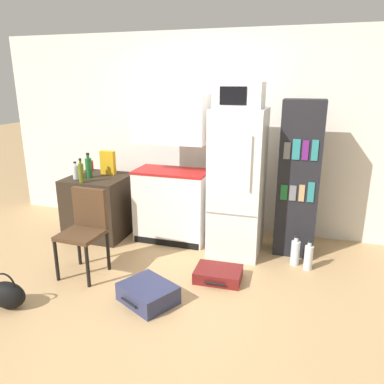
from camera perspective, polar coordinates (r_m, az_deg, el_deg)
The scene contains 19 objects.
ground_plane at distance 3.57m, azimuth -5.54°, elevation -16.20°, with size 24.00×24.00×0.00m, color tan.
wall_back at distance 4.90m, azimuth 5.41°, elevation 8.76°, with size 6.40×0.10×2.53m.
side_table at distance 4.95m, azimuth -13.85°, elevation -2.03°, with size 0.73×0.71×0.77m.
kitchen_hutch at distance 4.53m, azimuth -3.15°, elevation 2.36°, with size 0.89×0.48×1.78m.
refrigerator at distance 4.24m, azimuth 6.97°, elevation 1.39°, with size 0.57×0.67×1.65m.
microwave at distance 4.09m, azimuth 7.45°, elevation 14.44°, with size 0.48×0.40×0.27m.
bookshelf at distance 4.32m, azimuth 15.93°, elevation 1.81°, with size 0.44×0.34×1.74m.
bottle_olive_oil at distance 4.59m, azimuth -16.55°, elevation 2.87°, with size 0.06×0.06×0.29m.
bottle_ketchup_red at distance 5.22m, azimuth -15.26°, elevation 3.98°, with size 0.09×0.09×0.16m.
bottle_clear_short at distance 4.79m, azimuth -17.32°, elevation 2.98°, with size 0.07×0.07×0.22m.
bottle_green_tall at distance 4.80m, azimuth -15.48°, elevation 3.66°, with size 0.08×0.08×0.31m.
bowl at distance 5.02m, azimuth -16.77°, elevation 2.76°, with size 0.12×0.12×0.03m.
cereal_box at distance 4.92m, azimuth -12.69°, elevation 4.39°, with size 0.19×0.07×0.30m.
chair at distance 3.97m, azimuth -15.92°, elevation -4.77°, with size 0.42×0.42×0.88m.
suitcase_large_flat at distance 3.86m, azimuth 4.02°, elevation -12.39°, with size 0.47×0.38×0.12m.
suitcase_small_flat at distance 3.53m, azimuth -6.73°, elevation -15.09°, with size 0.60×0.56×0.17m.
handbag at distance 3.78m, azimuth -26.38°, elevation -13.81°, with size 0.36×0.20×0.33m.
water_bottle_front at distance 4.19m, azimuth 17.32°, elevation -9.42°, with size 0.09×0.09×0.34m.
water_bottle_middle at distance 4.25m, azimuth 15.46°, elevation -8.81°, with size 0.10×0.10×0.35m.
Camera 1 is at (1.21, -2.75, 1.94)m, focal length 35.00 mm.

